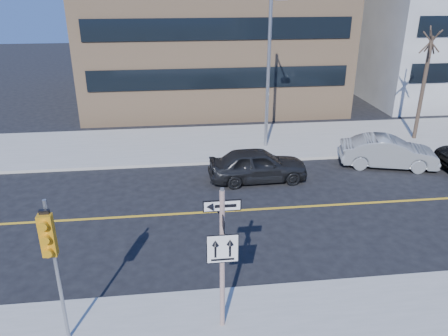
{
  "coord_description": "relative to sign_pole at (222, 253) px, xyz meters",
  "views": [
    {
      "loc": [
        -1.04,
        -11.58,
        8.62
      ],
      "look_at": [
        0.82,
        4.0,
        1.92
      ],
      "focal_mm": 35.0,
      "sensor_mm": 36.0,
      "label": 1
    }
  ],
  "objects": [
    {
      "name": "parked_car_b",
      "position": [
        9.56,
        10.23,
        -1.67
      ],
      "size": [
        2.8,
        4.94,
        1.54
      ],
      "primitive_type": "imported",
      "rotation": [
        0.0,
        0.0,
        1.31
      ],
      "color": "gray",
      "rests_on": "ground"
    },
    {
      "name": "traffic_signal",
      "position": [
        -4.0,
        -0.15,
        0.59
      ],
      "size": [
        0.32,
        0.45,
        4.0
      ],
      "color": "gray",
      "rests_on": "near_sidewalk"
    },
    {
      "name": "streetlight_a",
      "position": [
        4.0,
        13.27,
        2.32
      ],
      "size": [
        0.55,
        2.25,
        8.0
      ],
      "color": "gray",
      "rests_on": "far_sidewalk"
    },
    {
      "name": "parked_car_a",
      "position": [
        2.75,
        9.36,
        -1.66
      ],
      "size": [
        1.97,
        4.63,
        1.56
      ],
      "primitive_type": "imported",
      "rotation": [
        0.0,
        0.0,
        1.6
      ],
      "color": "black",
      "rests_on": "ground"
    },
    {
      "name": "ground",
      "position": [
        0.0,
        2.51,
        -2.44
      ],
      "size": [
        120.0,
        120.0,
        0.0
      ],
      "primitive_type": "plane",
      "color": "black",
      "rests_on": "ground"
    },
    {
      "name": "street_tree_west",
      "position": [
        13.0,
        13.81,
        3.09
      ],
      "size": [
        1.8,
        1.8,
        6.35
      ],
      "color": "#31241D",
      "rests_on": "far_sidewalk"
    },
    {
      "name": "sign_pole",
      "position": [
        0.0,
        0.0,
        0.0
      ],
      "size": [
        0.92,
        0.92,
        4.06
      ],
      "color": "beige",
      "rests_on": "near_sidewalk"
    }
  ]
}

